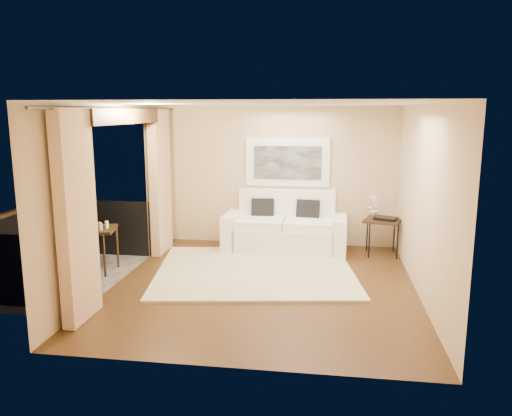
% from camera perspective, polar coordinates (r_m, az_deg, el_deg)
% --- Properties ---
extents(floor, '(5.00, 5.00, 0.00)m').
position_cam_1_polar(floor, '(7.64, 0.88, -8.83)').
color(floor, '#4D3116').
rests_on(floor, ground).
extents(room_shell, '(5.00, 6.40, 5.00)m').
position_cam_1_polar(room_shell, '(7.75, -15.12, 10.09)').
color(room_shell, white).
rests_on(room_shell, ground).
extents(balcony, '(1.81, 2.60, 1.17)m').
position_cam_1_polar(balcony, '(8.63, -21.57, -6.05)').
color(balcony, '#605B56').
rests_on(balcony, ground).
extents(curtains, '(0.16, 4.80, 2.64)m').
position_cam_1_polar(curtains, '(7.85, -14.56, 1.42)').
color(curtains, '#DDB388').
rests_on(curtains, ground).
extents(artwork, '(1.62, 0.07, 0.92)m').
position_cam_1_polar(artwork, '(9.68, 3.62, 5.21)').
color(artwork, white).
rests_on(artwork, room_shell).
extents(rug, '(3.55, 3.21, 0.04)m').
position_cam_1_polar(rug, '(8.25, -0.12, -7.16)').
color(rug, beige).
rests_on(rug, floor).
extents(sofa, '(2.31, 1.04, 1.10)m').
position_cam_1_polar(sofa, '(9.53, 3.36, -2.40)').
color(sofa, white).
rests_on(sofa, floor).
extents(side_table, '(0.77, 0.77, 0.67)m').
position_cam_1_polar(side_table, '(9.35, 14.27, -1.57)').
color(side_table, '#301F10').
rests_on(side_table, floor).
extents(tray, '(0.46, 0.40, 0.05)m').
position_cam_1_polar(tray, '(9.29, 14.61, -1.15)').
color(tray, black).
rests_on(tray, side_table).
extents(orchid, '(0.28, 0.28, 0.45)m').
position_cam_1_polar(orchid, '(9.40, 13.31, 0.30)').
color(orchid, white).
rests_on(orchid, side_table).
extents(bistro_table, '(0.74, 0.74, 0.73)m').
position_cam_1_polar(bistro_table, '(8.53, -17.88, -2.74)').
color(bistro_table, '#301F10').
rests_on(bistro_table, balcony).
extents(balcony_chair_far, '(0.54, 0.54, 1.05)m').
position_cam_1_polar(balcony_chair_far, '(8.72, -20.46, -2.85)').
color(balcony_chair_far, '#301F10').
rests_on(balcony_chair_far, balcony).
extents(balcony_chair_near, '(0.50, 0.50, 1.01)m').
position_cam_1_polar(balcony_chair_near, '(8.22, -23.92, -4.09)').
color(balcony_chair_near, '#301F10').
rests_on(balcony_chair_near, balcony).
extents(ice_bucket, '(0.18, 0.18, 0.20)m').
position_cam_1_polar(ice_bucket, '(8.70, -18.67, -1.30)').
color(ice_bucket, silver).
rests_on(ice_bucket, bistro_table).
extents(candle, '(0.06, 0.06, 0.07)m').
position_cam_1_polar(candle, '(8.61, -17.44, -1.80)').
color(candle, red).
rests_on(candle, bistro_table).
extents(vase, '(0.04, 0.04, 0.18)m').
position_cam_1_polar(vase, '(8.32, -18.69, -1.91)').
color(vase, white).
rests_on(vase, bistro_table).
extents(glass_a, '(0.06, 0.06, 0.12)m').
position_cam_1_polar(glass_a, '(8.33, -17.36, -2.03)').
color(glass_a, silver).
rests_on(glass_a, bistro_table).
extents(glass_b, '(0.06, 0.06, 0.12)m').
position_cam_1_polar(glass_b, '(8.44, -16.69, -1.82)').
color(glass_b, white).
rests_on(glass_b, bistro_table).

